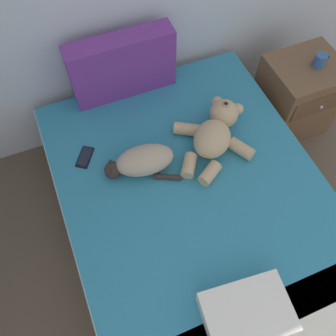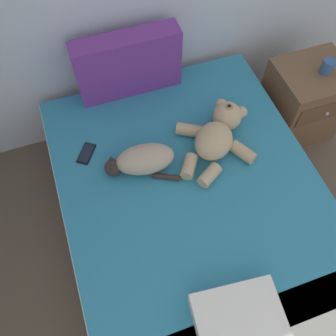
{
  "view_description": "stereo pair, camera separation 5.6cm",
  "coord_description": "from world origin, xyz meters",
  "px_view_note": "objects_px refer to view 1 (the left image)",
  "views": [
    {
      "loc": [
        0.91,
        2.23,
        2.34
      ],
      "look_at": [
        1.31,
        3.21,
        0.55
      ],
      "focal_mm": 38.45,
      "sensor_mm": 36.0,
      "label": 1
    },
    {
      "loc": [
        0.97,
        2.21,
        2.34
      ],
      "look_at": [
        1.31,
        3.21,
        0.55
      ],
      "focal_mm": 38.45,
      "sensor_mm": 36.0,
      "label": 2
    }
  ],
  "objects_px": {
    "bed": "(192,208)",
    "teddy_bear": "(215,132)",
    "throw_pillow": "(247,313)",
    "mug": "(320,60)",
    "nightstand": "(296,96)",
    "cell_phone": "(85,157)",
    "patterned_cushion": "(122,66)",
    "cat": "(142,161)"
  },
  "relations": [
    {
      "from": "nightstand",
      "to": "cell_phone",
      "type": "bearing_deg",
      "value": -177.18
    },
    {
      "from": "patterned_cushion",
      "to": "nightstand",
      "type": "relative_size",
      "value": 1.12
    },
    {
      "from": "cat",
      "to": "cell_phone",
      "type": "distance_m",
      "value": 0.36
    },
    {
      "from": "mug",
      "to": "throw_pillow",
      "type": "bearing_deg",
      "value": -134.69
    },
    {
      "from": "cat",
      "to": "throw_pillow",
      "type": "height_order",
      "value": "cat"
    },
    {
      "from": "throw_pillow",
      "to": "mug",
      "type": "bearing_deg",
      "value": 45.31
    },
    {
      "from": "cell_phone",
      "to": "patterned_cushion",
      "type": "bearing_deg",
      "value": 46.57
    },
    {
      "from": "throw_pillow",
      "to": "nightstand",
      "type": "height_order",
      "value": "throw_pillow"
    },
    {
      "from": "teddy_bear",
      "to": "throw_pillow",
      "type": "height_order",
      "value": "teddy_bear"
    },
    {
      "from": "patterned_cushion",
      "to": "nightstand",
      "type": "height_order",
      "value": "patterned_cushion"
    },
    {
      "from": "cat",
      "to": "cell_phone",
      "type": "xyz_separation_m",
      "value": [
        -0.3,
        0.2,
        -0.07
      ]
    },
    {
      "from": "nightstand",
      "to": "cat",
      "type": "bearing_deg",
      "value": -168.16
    },
    {
      "from": "throw_pillow",
      "to": "teddy_bear",
      "type": "bearing_deg",
      "value": 72.31
    },
    {
      "from": "patterned_cushion",
      "to": "bed",
      "type": "bearing_deg",
      "value": -82.18
    },
    {
      "from": "cell_phone",
      "to": "nightstand",
      "type": "xyz_separation_m",
      "value": [
        1.61,
        0.08,
        -0.22
      ]
    },
    {
      "from": "bed",
      "to": "patterned_cushion",
      "type": "relative_size",
      "value": 2.91
    },
    {
      "from": "patterned_cushion",
      "to": "throw_pillow",
      "type": "xyz_separation_m",
      "value": [
        0.06,
        -1.57,
        -0.16
      ]
    },
    {
      "from": "cat",
      "to": "nightstand",
      "type": "relative_size",
      "value": 0.7
    },
    {
      "from": "patterned_cushion",
      "to": "teddy_bear",
      "type": "height_order",
      "value": "patterned_cushion"
    },
    {
      "from": "patterned_cushion",
      "to": "nightstand",
      "type": "xyz_separation_m",
      "value": [
        1.21,
        -0.35,
        -0.42
      ]
    },
    {
      "from": "cat",
      "to": "nightstand",
      "type": "bearing_deg",
      "value": 11.84
    },
    {
      "from": "bed",
      "to": "mug",
      "type": "distance_m",
      "value": 1.3
    },
    {
      "from": "mug",
      "to": "patterned_cushion",
      "type": "bearing_deg",
      "value": 163.71
    },
    {
      "from": "bed",
      "to": "teddy_bear",
      "type": "relative_size",
      "value": 3.64
    },
    {
      "from": "bed",
      "to": "throw_pillow",
      "type": "relative_size",
      "value": 4.87
    },
    {
      "from": "teddy_bear",
      "to": "throw_pillow",
      "type": "relative_size",
      "value": 1.34
    },
    {
      "from": "cell_phone",
      "to": "throw_pillow",
      "type": "distance_m",
      "value": 1.24
    },
    {
      "from": "throw_pillow",
      "to": "bed",
      "type": "bearing_deg",
      "value": 85.26
    },
    {
      "from": "nightstand",
      "to": "mug",
      "type": "distance_m",
      "value": 0.35
    },
    {
      "from": "mug",
      "to": "cell_phone",
      "type": "bearing_deg",
      "value": -177.95
    },
    {
      "from": "throw_pillow",
      "to": "nightstand",
      "type": "distance_m",
      "value": 1.7
    },
    {
      "from": "teddy_bear",
      "to": "mug",
      "type": "xyz_separation_m",
      "value": [
        0.88,
        0.24,
        0.05
      ]
    },
    {
      "from": "cat",
      "to": "teddy_bear",
      "type": "distance_m",
      "value": 0.48
    },
    {
      "from": "bed",
      "to": "teddy_bear",
      "type": "distance_m",
      "value": 0.5
    },
    {
      "from": "bed",
      "to": "cell_phone",
      "type": "bearing_deg",
      "value": 139.48
    },
    {
      "from": "cat",
      "to": "mug",
      "type": "xyz_separation_m",
      "value": [
        1.36,
        0.26,
        0.06
      ]
    },
    {
      "from": "cat",
      "to": "cell_phone",
      "type": "bearing_deg",
      "value": 146.4
    },
    {
      "from": "nightstand",
      "to": "mug",
      "type": "xyz_separation_m",
      "value": [
        0.05,
        -0.02,
        0.35
      ]
    },
    {
      "from": "bed",
      "to": "cat",
      "type": "bearing_deg",
      "value": 132.24
    },
    {
      "from": "mug",
      "to": "teddy_bear",
      "type": "bearing_deg",
      "value": -165.03
    },
    {
      "from": "patterned_cushion",
      "to": "mug",
      "type": "xyz_separation_m",
      "value": [
        1.25,
        -0.37,
        -0.08
      ]
    },
    {
      "from": "throw_pillow",
      "to": "mug",
      "type": "relative_size",
      "value": 3.33
    }
  ]
}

